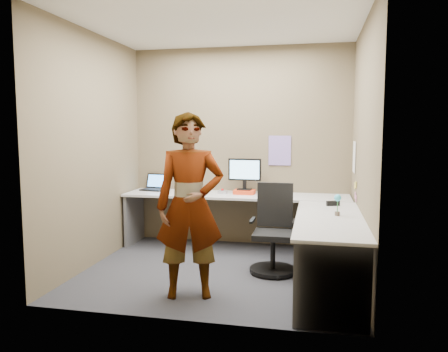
% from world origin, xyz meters
% --- Properties ---
extents(ground, '(3.00, 3.00, 0.00)m').
position_xyz_m(ground, '(0.00, 0.00, 0.00)').
color(ground, '#292A2F').
rests_on(ground, ground).
extents(wall_back, '(3.00, 0.00, 3.00)m').
position_xyz_m(wall_back, '(0.00, 1.30, 1.35)').
color(wall_back, brown).
rests_on(wall_back, ground).
extents(wall_right, '(0.00, 2.70, 2.70)m').
position_xyz_m(wall_right, '(1.50, 0.00, 1.35)').
color(wall_right, brown).
rests_on(wall_right, ground).
extents(wall_left, '(0.00, 2.70, 2.70)m').
position_xyz_m(wall_left, '(-1.50, 0.00, 1.35)').
color(wall_left, brown).
rests_on(wall_left, ground).
extents(ceiling, '(3.00, 3.00, 0.00)m').
position_xyz_m(ceiling, '(0.00, 0.00, 2.70)').
color(ceiling, white).
rests_on(ceiling, wall_back).
extents(desk, '(2.98, 2.58, 0.73)m').
position_xyz_m(desk, '(0.44, 0.39, 0.59)').
color(desk, '#BEBEBE').
rests_on(desk, ground).
extents(paper_ream, '(0.28, 0.21, 0.05)m').
position_xyz_m(paper_ream, '(0.11, 1.03, 0.76)').
color(paper_ream, red).
rests_on(paper_ream, desk).
extents(monitor, '(0.44, 0.13, 0.42)m').
position_xyz_m(monitor, '(0.11, 1.04, 1.03)').
color(monitor, black).
rests_on(monitor, paper_ream).
extents(laptop, '(0.35, 0.31, 0.23)m').
position_xyz_m(laptop, '(-1.20, 1.16, 0.79)').
color(laptop, black).
rests_on(laptop, desk).
extents(trackball_mouse, '(0.12, 0.08, 0.07)m').
position_xyz_m(trackball_mouse, '(-0.18, 1.00, 0.76)').
color(trackball_mouse, '#B7B7BC').
rests_on(trackball_mouse, desk).
extents(origami, '(0.10, 0.10, 0.06)m').
position_xyz_m(origami, '(-0.40, 0.75, 0.76)').
color(origami, white).
rests_on(origami, desk).
extents(stapler, '(0.15, 0.09, 0.05)m').
position_xyz_m(stapler, '(1.23, 0.35, 0.76)').
color(stapler, black).
rests_on(stapler, desk).
extents(flower, '(0.07, 0.07, 0.22)m').
position_xyz_m(flower, '(1.25, -0.22, 0.87)').
color(flower, brown).
rests_on(flower, desk).
extents(calendar_purple, '(0.30, 0.01, 0.40)m').
position_xyz_m(calendar_purple, '(0.55, 1.29, 1.30)').
color(calendar_purple, '#846BB7').
rests_on(calendar_purple, wall_back).
extents(calendar_white, '(0.01, 0.28, 0.38)m').
position_xyz_m(calendar_white, '(1.49, 0.90, 1.25)').
color(calendar_white, white).
rests_on(calendar_white, wall_right).
extents(sticky_note_a, '(0.01, 0.07, 0.07)m').
position_xyz_m(sticky_note_a, '(1.49, 0.55, 0.95)').
color(sticky_note_a, '#F2E059').
rests_on(sticky_note_a, wall_right).
extents(sticky_note_b, '(0.01, 0.07, 0.07)m').
position_xyz_m(sticky_note_b, '(1.49, 0.60, 0.82)').
color(sticky_note_b, pink).
rests_on(sticky_note_b, wall_right).
extents(sticky_note_c, '(0.01, 0.07, 0.07)m').
position_xyz_m(sticky_note_c, '(1.49, 0.48, 0.80)').
color(sticky_note_c, pink).
rests_on(sticky_note_c, wall_right).
extents(sticky_note_d, '(0.01, 0.07, 0.07)m').
position_xyz_m(sticky_note_d, '(1.49, 0.70, 0.92)').
color(sticky_note_d, '#F2E059').
rests_on(sticky_note_d, wall_right).
extents(office_chair, '(0.51, 0.51, 0.97)m').
position_xyz_m(office_chair, '(0.59, 0.12, 0.40)').
color(office_chair, black).
rests_on(office_chair, ground).
extents(person, '(0.73, 0.58, 1.74)m').
position_xyz_m(person, '(-0.12, -0.75, 0.87)').
color(person, '#999399').
rests_on(person, ground).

